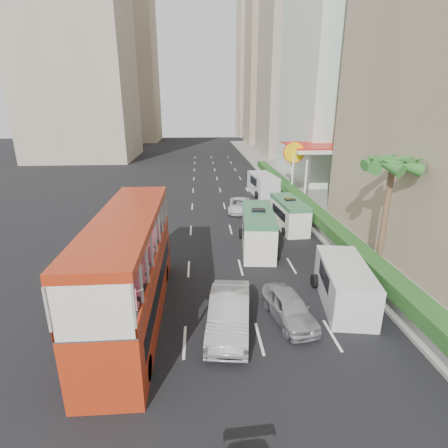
{
  "coord_description": "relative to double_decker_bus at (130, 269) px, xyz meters",
  "views": [
    {
      "loc": [
        -2.81,
        -14.45,
        9.46
      ],
      "look_at": [
        -1.5,
        4.0,
        3.2
      ],
      "focal_mm": 28.0,
      "sensor_mm": 36.0,
      "label": 1
    }
  ],
  "objects": [
    {
      "name": "tower_left_a",
      "position": [
        -18.0,
        55.0,
        23.47
      ],
      "size": [
        18.0,
        18.0,
        52.0
      ],
      "primitive_type": "cube",
      "color": "#B5A28E",
      "rests_on": "ground"
    },
    {
      "name": "tower_mid",
      "position": [
        24.0,
        58.0,
        22.47
      ],
      "size": [
        16.0,
        16.0,
        50.0
      ],
      "primitive_type": "cube",
      "color": "#B5A28E",
      "rests_on": "ground"
    },
    {
      "name": "panel_van_far",
      "position": [
        10.28,
        23.58,
        -1.41
      ],
      "size": [
        2.84,
        5.81,
        2.24
      ],
      "primitive_type": "cube",
      "rotation": [
        0.0,
        0.0,
        0.11
      ],
      "color": "silver",
      "rests_on": "ground"
    },
    {
      "name": "kerb_wall",
      "position": [
        12.2,
        14.0,
        -1.85
      ],
      "size": [
        0.3,
        44.0,
        1.0
      ],
      "primitive_type": "cube",
      "color": "silver",
      "rests_on": "sidewalk"
    },
    {
      "name": "car_silver_lane_a",
      "position": [
        4.36,
        -1.23,
        -2.53
      ],
      "size": [
        2.39,
        5.15,
        1.64
      ],
      "primitive_type": "imported",
      "rotation": [
        0.0,
        0.0,
        -0.14
      ],
      "color": "#ADB0B4",
      "rests_on": "ground"
    },
    {
      "name": "shell_station",
      "position": [
        16.0,
        23.0,
        0.22
      ],
      "size": [
        6.5,
        8.0,
        5.5
      ],
      "primitive_type": "cube",
      "color": "silver",
      "rests_on": "ground"
    },
    {
      "name": "hedge",
      "position": [
        12.2,
        14.0,
        -1.0
      ],
      "size": [
        1.1,
        44.0,
        0.7
      ],
      "primitive_type": "cube",
      "color": "#2D6626",
      "rests_on": "kerb_wall"
    },
    {
      "name": "double_decker_bus",
      "position": [
        0.0,
        0.0,
        0.0
      ],
      "size": [
        2.5,
        11.0,
        5.06
      ],
      "primitive_type": "cube",
      "color": "#A92C12",
      "rests_on": "ground"
    },
    {
      "name": "palm_tree",
      "position": [
        13.8,
        4.0,
        0.85
      ],
      "size": [
        0.36,
        0.36,
        6.4
      ],
      "primitive_type": "cylinder",
      "color": "brown",
      "rests_on": "sidewalk"
    },
    {
      "name": "tower_left_b",
      "position": [
        -16.0,
        90.0,
        20.47
      ],
      "size": [
        16.0,
        16.0,
        46.0
      ],
      "primitive_type": "cube",
      "color": "tan",
      "rests_on": "ground"
    },
    {
      "name": "tower_far_a",
      "position": [
        23.0,
        82.0,
        19.47
      ],
      "size": [
        14.0,
        14.0,
        44.0
      ],
      "primitive_type": "cube",
      "color": "tan",
      "rests_on": "ground"
    },
    {
      "name": "tower_far_b",
      "position": [
        23.0,
        104.0,
        17.47
      ],
      "size": [
        14.0,
        14.0,
        40.0
      ],
      "primitive_type": "cube",
      "color": "#B5A28E",
      "rests_on": "ground"
    },
    {
      "name": "minibus_far",
      "position": [
        10.34,
        12.08,
        -1.36
      ],
      "size": [
        2.13,
        5.4,
        2.34
      ],
      "primitive_type": "cube",
      "rotation": [
        0.0,
        0.0,
        0.07
      ],
      "color": "silver",
      "rests_on": "ground"
    },
    {
      "name": "panel_van_near",
      "position": [
        10.28,
        0.61,
        -1.5
      ],
      "size": [
        2.85,
        5.41,
        2.06
      ],
      "primitive_type": "cube",
      "rotation": [
        0.0,
        0.0,
        -0.16
      ],
      "color": "silver",
      "rests_on": "ground"
    },
    {
      "name": "minibus_near",
      "position": [
        7.13,
        8.01,
        -1.18
      ],
      "size": [
        2.64,
        6.27,
        2.7
      ],
      "primitive_type": "cube",
      "rotation": [
        0.0,
        0.0,
        -0.1
      ],
      "color": "silver",
      "rests_on": "ground"
    },
    {
      "name": "car_silver_lane_b",
      "position": [
        7.18,
        -0.71,
        -2.53
      ],
      "size": [
        2.28,
        4.15,
        1.34
      ],
      "primitive_type": "imported",
      "rotation": [
        0.0,
        0.0,
        0.19
      ],
      "color": "#ADB0B4",
      "rests_on": "ground"
    },
    {
      "name": "van_asset",
      "position": [
        6.91,
        17.08,
        -2.53
      ],
      "size": [
        2.6,
        4.56,
        1.2
      ],
      "primitive_type": "imported",
      "rotation": [
        0.0,
        0.0,
        -0.15
      ],
      "color": "silver",
      "rests_on": "ground"
    },
    {
      "name": "ground_plane",
      "position": [
        6.0,
        0.0,
        -2.53
      ],
      "size": [
        200.0,
        200.0,
        0.0
      ],
      "primitive_type": "plane",
      "color": "black",
      "rests_on": "ground"
    },
    {
      "name": "sidewalk",
      "position": [
        15.0,
        25.0,
        -2.44
      ],
      "size": [
        6.0,
        120.0,
        0.18
      ],
      "primitive_type": "cube",
      "color": "#99968C",
      "rests_on": "ground"
    }
  ]
}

